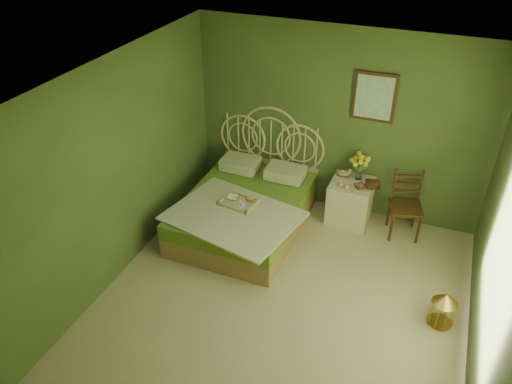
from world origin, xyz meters
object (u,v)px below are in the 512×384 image
at_px(bed, 246,207).
at_px(birdcage, 443,309).
at_px(nightstand, 351,197).
at_px(chair, 407,200).

distance_m(bed, birdcage, 2.78).
bearing_deg(bed, nightstand, 27.67).
xyz_separation_m(bed, chair, (2.03, 0.68, 0.21)).
height_order(bed, nightstand, bed).
height_order(bed, chair, bed).
relative_size(nightstand, chair, 1.14).
bearing_deg(chair, bed, -176.45).
distance_m(bed, nightstand, 1.46).
bearing_deg(nightstand, birdcage, -48.00).
bearing_deg(chair, birdcage, -82.78).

